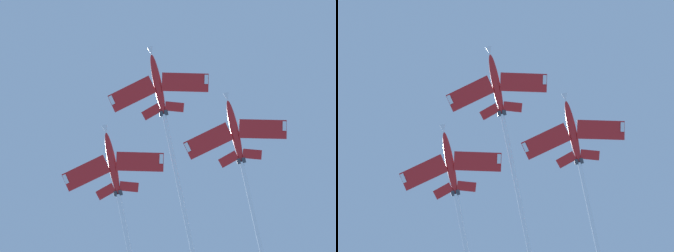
# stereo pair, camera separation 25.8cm
# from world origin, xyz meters

# --- Properties ---
(jet_lead) EXTENTS (31.96, 38.63, 17.97)m
(jet_lead) POSITION_xyz_m (-18.93, 7.96, 119.98)
(jet_lead) COLOR red
(jet_left_wing) EXTENTS (32.03, 38.46, 17.85)m
(jet_left_wing) POSITION_xyz_m (-2.53, 9.09, 115.83)
(jet_left_wing) COLOR red
(jet_right_wing) EXTENTS (28.96, 34.63, 15.23)m
(jet_right_wing) POSITION_xyz_m (-21.42, 24.18, 114.87)
(jet_right_wing) COLOR red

